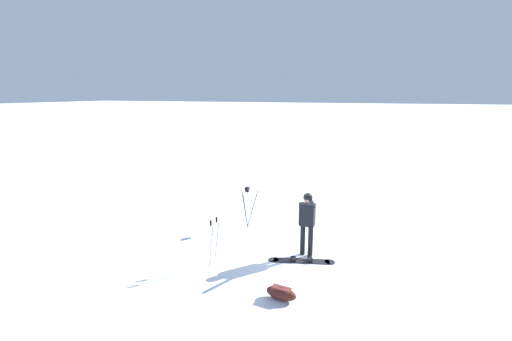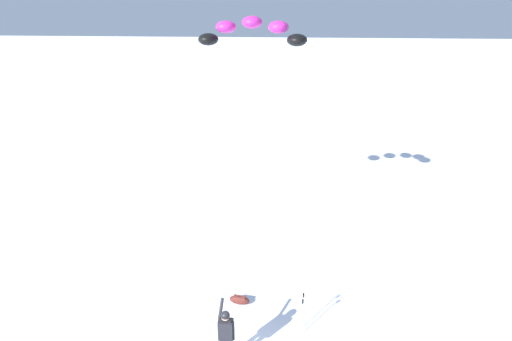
% 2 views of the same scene
% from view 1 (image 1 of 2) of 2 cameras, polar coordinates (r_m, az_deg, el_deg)
% --- Properties ---
extents(ground_plane, '(300.00, 300.00, 0.00)m').
position_cam_1_polar(ground_plane, '(10.93, 6.19, -11.55)').
color(ground_plane, white).
extents(snowboarder, '(0.47, 0.68, 1.82)m').
position_cam_1_polar(snowboarder, '(9.85, 8.19, -7.41)').
color(snowboarder, black).
rests_on(snowboarder, ground_plane).
extents(snowboard, '(1.72, 0.69, 0.10)m').
position_cam_1_polar(snowboard, '(9.91, 7.28, -14.08)').
color(snowboard, black).
rests_on(snowboard, ground_plane).
extents(gear_bag_large, '(0.72, 0.37, 0.29)m').
position_cam_1_polar(gear_bag_large, '(8.21, 4.06, -18.95)').
color(gear_bag_large, '#4C1E19').
rests_on(gear_bag_large, ground_plane).
extents(camera_tripod, '(0.61, 0.61, 1.38)m').
position_cam_1_polar(camera_tripod, '(11.83, -1.40, -4.54)').
color(camera_tripod, '#262628').
rests_on(camera_tripod, ground_plane).
extents(ski_poles, '(0.20, 0.32, 1.27)m').
position_cam_1_polar(ski_poles, '(9.38, -6.73, -10.21)').
color(ski_poles, gray).
rests_on(ski_poles, ground_plane).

